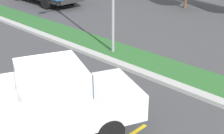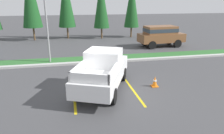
# 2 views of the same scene
# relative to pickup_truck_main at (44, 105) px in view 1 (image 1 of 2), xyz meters

# --- Properties ---
(ground_plane) EXTENTS (120.00, 120.00, 0.00)m
(ground_plane) POSITION_rel_pickup_truck_main_xyz_m (-0.43, -0.05, -1.04)
(ground_plane) COLOR #424244
(parking_line_near) EXTENTS (0.12, 4.80, 0.01)m
(parking_line_near) POSITION_rel_pickup_truck_main_xyz_m (-1.57, -0.05, -1.04)
(parking_line_near) COLOR yellow
(parking_line_near) RESTS_ON ground
(curb_strip) EXTENTS (56.00, 0.40, 0.15)m
(curb_strip) POSITION_rel_pickup_truck_main_xyz_m (-0.43, 4.95, -0.97)
(curb_strip) COLOR #B2B2AD
(curb_strip) RESTS_ON ground
(grass_median) EXTENTS (56.00, 1.80, 0.06)m
(grass_median) POSITION_rel_pickup_truck_main_xyz_m (-0.43, 6.05, -1.01)
(grass_median) COLOR #2D662D
(grass_median) RESTS_ON ground
(pickup_truck_main) EXTENTS (3.79, 5.54, 2.10)m
(pickup_truck_main) POSITION_rel_pickup_truck_main_xyz_m (0.00, 0.00, 0.00)
(pickup_truck_main) COLOR black
(pickup_truck_main) RESTS_ON ground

